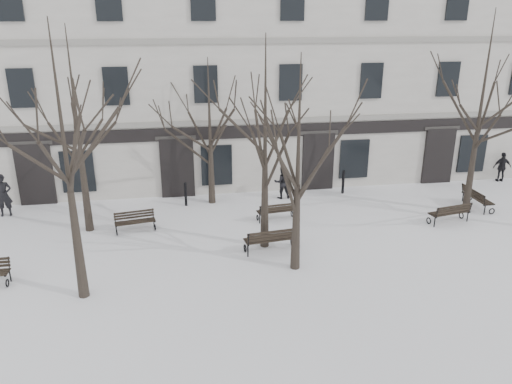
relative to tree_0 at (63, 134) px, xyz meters
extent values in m
plane|color=white|center=(6.61, 0.87, -5.25)|extent=(100.00, 100.00, 0.00)
cube|color=beige|center=(6.61, 13.87, 0.25)|extent=(40.00, 10.00, 11.00)
cube|color=gray|center=(6.61, 8.84, -1.65)|extent=(40.00, 0.12, 0.25)
cube|color=gray|center=(6.61, 8.84, 2.05)|extent=(40.00, 0.12, 0.25)
cube|color=black|center=(6.61, 8.83, -2.15)|extent=(40.00, 0.10, 0.60)
cube|color=black|center=(-3.39, 8.81, -3.80)|extent=(1.60, 0.22, 2.90)
cube|color=#2D2B28|center=(-3.39, 8.77, -2.30)|extent=(1.90, 0.08, 0.18)
cube|color=black|center=(-1.49, 8.82, -3.75)|extent=(1.50, 0.14, 2.00)
cube|color=black|center=(3.11, 8.81, -3.80)|extent=(1.60, 0.22, 2.90)
cube|color=#2D2B28|center=(3.11, 8.77, -2.30)|extent=(1.90, 0.08, 0.18)
cube|color=black|center=(5.01, 8.82, -3.75)|extent=(1.50, 0.14, 2.00)
cube|color=black|center=(10.11, 8.81, -3.80)|extent=(1.60, 0.22, 2.90)
cube|color=#2D2B28|center=(10.11, 8.77, -2.30)|extent=(1.90, 0.08, 0.18)
cube|color=black|center=(12.01, 8.82, -3.75)|extent=(1.50, 0.14, 2.00)
cube|color=black|center=(16.61, 8.81, -3.80)|extent=(1.60, 0.22, 2.90)
cube|color=#2D2B28|center=(16.61, 8.77, -2.30)|extent=(1.90, 0.08, 0.18)
cube|color=black|center=(18.51, 8.82, -3.75)|extent=(1.50, 0.14, 2.00)
cube|color=black|center=(-3.39, 8.82, 0.15)|extent=(1.10, 0.14, 1.70)
cube|color=black|center=(-3.39, 8.82, 3.75)|extent=(1.10, 0.14, 1.70)
cube|color=black|center=(0.61, 8.82, 0.15)|extent=(1.10, 0.14, 1.70)
cube|color=black|center=(0.61, 8.82, 3.75)|extent=(1.10, 0.14, 1.70)
cube|color=black|center=(4.61, 8.82, 0.15)|extent=(1.10, 0.14, 1.70)
cube|color=black|center=(4.61, 8.82, 3.75)|extent=(1.10, 0.14, 1.70)
cube|color=black|center=(8.61, 8.82, 0.15)|extent=(1.10, 0.14, 1.70)
cube|color=black|center=(8.61, 8.82, 3.75)|extent=(1.10, 0.14, 1.70)
cube|color=black|center=(12.61, 8.82, 0.15)|extent=(1.10, 0.14, 1.70)
cube|color=black|center=(12.61, 8.82, 3.75)|extent=(1.10, 0.14, 1.70)
cube|color=black|center=(16.61, 8.82, 0.15)|extent=(1.10, 0.14, 1.70)
cube|color=black|center=(16.61, 8.82, 3.75)|extent=(1.10, 0.14, 1.70)
cone|color=black|center=(0.00, 0.00, -3.49)|extent=(0.34, 0.34, 3.53)
cone|color=black|center=(6.29, 2.67, -3.60)|extent=(0.34, 0.34, 3.30)
cone|color=black|center=(7.05, 0.75, -3.71)|extent=(0.34, 0.34, 3.09)
cone|color=black|center=(-0.59, 5.29, -3.54)|extent=(0.34, 0.34, 3.42)
cone|color=black|center=(4.66, 7.70, -3.84)|extent=(0.34, 0.34, 2.82)
cone|color=black|center=(15.91, 4.71, -3.42)|extent=(0.34, 0.34, 3.66)
torus|color=black|center=(-2.57, 0.98, -5.12)|extent=(0.05, 0.28, 0.28)
cylinder|color=black|center=(-2.57, 1.33, -5.03)|extent=(0.05, 0.05, 0.44)
cube|color=black|center=(-2.57, 1.16, -4.82)|extent=(0.05, 0.53, 0.05)
cylinder|color=black|center=(-2.57, 1.41, -4.62)|extent=(0.04, 0.14, 0.48)
torus|color=black|center=(7.34, 2.48, -5.10)|extent=(0.09, 0.32, 0.32)
cylinder|color=black|center=(7.39, 2.09, -5.00)|extent=(0.06, 0.06, 0.50)
cube|color=black|center=(7.37, 2.28, -4.75)|extent=(0.13, 0.61, 0.06)
torus|color=black|center=(5.48, 2.25, -5.10)|extent=(0.09, 0.32, 0.32)
cylinder|color=black|center=(5.53, 1.85, -5.00)|extent=(0.06, 0.06, 0.50)
cube|color=black|center=(5.50, 2.05, -4.75)|extent=(0.13, 0.61, 0.06)
cube|color=black|center=(6.40, 2.41, -4.73)|extent=(1.98, 0.35, 0.04)
cube|color=black|center=(6.42, 2.25, -4.73)|extent=(1.98, 0.35, 0.04)
cube|color=black|center=(6.44, 2.10, -4.73)|extent=(1.98, 0.35, 0.04)
cube|color=black|center=(6.46, 1.95, -4.73)|extent=(1.98, 0.35, 0.04)
cube|color=black|center=(6.47, 1.90, -4.59)|extent=(1.98, 0.29, 0.10)
cube|color=black|center=(6.47, 1.88, -4.46)|extent=(1.98, 0.29, 0.10)
cube|color=black|center=(6.47, 1.86, -4.32)|extent=(1.98, 0.29, 0.10)
cylinder|color=black|center=(7.40, 2.00, -4.53)|extent=(0.06, 0.16, 0.55)
cylinder|color=black|center=(5.54, 1.76, -4.53)|extent=(0.06, 0.16, 0.55)
torus|color=black|center=(15.28, 3.99, -5.11)|extent=(0.11, 0.30, 0.29)
cylinder|color=black|center=(15.35, 3.63, -5.02)|extent=(0.05, 0.05, 0.46)
cube|color=black|center=(15.32, 3.81, -4.80)|extent=(0.16, 0.56, 0.05)
torus|color=black|center=(13.59, 3.66, -5.11)|extent=(0.11, 0.30, 0.29)
cylinder|color=black|center=(13.66, 3.30, -5.02)|extent=(0.05, 0.05, 0.46)
cube|color=black|center=(13.62, 3.48, -4.80)|extent=(0.16, 0.56, 0.05)
cube|color=black|center=(14.43, 3.86, -4.78)|extent=(1.81, 0.44, 0.04)
cube|color=black|center=(14.45, 3.73, -4.78)|extent=(1.81, 0.44, 0.04)
cube|color=black|center=(14.48, 3.59, -4.78)|extent=(1.81, 0.44, 0.04)
cube|color=black|center=(14.51, 3.45, -4.78)|extent=(1.81, 0.44, 0.04)
cube|color=black|center=(14.52, 3.41, -4.64)|extent=(1.80, 0.38, 0.09)
cube|color=black|center=(14.52, 3.39, -4.52)|extent=(1.80, 0.38, 0.09)
cube|color=black|center=(14.52, 3.36, -4.40)|extent=(1.80, 0.38, 0.09)
cylinder|color=black|center=(15.37, 3.55, -4.59)|extent=(0.07, 0.15, 0.50)
cylinder|color=black|center=(13.67, 3.22, -4.59)|extent=(0.07, 0.15, 0.50)
torus|color=black|center=(0.57, 4.57, -5.13)|extent=(0.09, 0.27, 0.26)
cylinder|color=black|center=(0.51, 4.89, -5.05)|extent=(0.05, 0.05, 0.41)
cube|color=black|center=(0.54, 4.73, -4.84)|extent=(0.13, 0.50, 0.05)
torus|color=black|center=(2.08, 4.84, -5.13)|extent=(0.09, 0.27, 0.26)
cylinder|color=black|center=(2.03, 5.16, -5.05)|extent=(0.05, 0.05, 0.41)
cube|color=black|center=(2.06, 5.00, -4.84)|extent=(0.13, 0.50, 0.05)
cube|color=black|center=(1.33, 4.67, -4.83)|extent=(1.62, 0.36, 0.03)
cube|color=black|center=(1.31, 4.79, -4.83)|extent=(1.62, 0.36, 0.03)
cube|color=black|center=(1.29, 4.92, -4.83)|extent=(1.62, 0.36, 0.03)
cube|color=black|center=(1.27, 5.04, -4.83)|extent=(1.62, 0.36, 0.03)
cube|color=black|center=(1.26, 5.08, -4.71)|extent=(1.61, 0.31, 0.08)
cube|color=black|center=(1.26, 5.10, -4.60)|extent=(1.61, 0.31, 0.08)
cube|color=black|center=(1.25, 5.12, -4.49)|extent=(1.61, 0.31, 0.08)
cylinder|color=black|center=(0.50, 4.96, -4.66)|extent=(0.06, 0.13, 0.45)
cylinder|color=black|center=(2.01, 5.23, -4.66)|extent=(0.06, 0.13, 0.45)
torus|color=black|center=(8.01, 5.37, -5.12)|extent=(0.08, 0.27, 0.27)
cylinder|color=black|center=(8.05, 5.04, -5.04)|extent=(0.05, 0.05, 0.42)
cube|color=black|center=(8.03, 5.21, -4.83)|extent=(0.11, 0.51, 0.05)
torus|color=black|center=(6.43, 5.18, -5.12)|extent=(0.08, 0.27, 0.27)
cylinder|color=black|center=(6.48, 4.84, -5.04)|extent=(0.05, 0.05, 0.42)
cube|color=black|center=(6.46, 5.01, -4.83)|extent=(0.11, 0.51, 0.05)
cube|color=black|center=(7.22, 5.31, -4.81)|extent=(1.68, 0.29, 0.03)
cube|color=black|center=(7.23, 5.18, -4.81)|extent=(1.68, 0.29, 0.03)
cube|color=black|center=(7.25, 5.05, -4.81)|extent=(1.68, 0.29, 0.03)
cube|color=black|center=(7.26, 4.92, -4.81)|extent=(1.68, 0.29, 0.03)
cube|color=black|center=(7.27, 4.89, -4.69)|extent=(1.67, 0.24, 0.08)
cube|color=black|center=(7.27, 4.87, -4.58)|extent=(1.67, 0.24, 0.08)
cube|color=black|center=(7.27, 4.85, -4.47)|extent=(1.67, 0.24, 0.08)
cylinder|color=black|center=(8.06, 4.97, -4.65)|extent=(0.05, 0.14, 0.46)
cylinder|color=black|center=(6.49, 4.77, -4.65)|extent=(0.05, 0.14, 0.46)
torus|color=black|center=(16.89, 4.22, -5.11)|extent=(0.30, 0.05, 0.30)
cylinder|color=black|center=(16.52, 4.21, -5.02)|extent=(0.05, 0.05, 0.46)
cube|color=black|center=(16.71, 4.21, -4.79)|extent=(0.56, 0.06, 0.05)
torus|color=black|center=(16.87, 5.95, -5.11)|extent=(0.30, 0.05, 0.30)
cylinder|color=black|center=(16.50, 5.95, -5.02)|extent=(0.05, 0.05, 0.46)
cube|color=black|center=(16.68, 5.95, -4.79)|extent=(0.56, 0.06, 0.05)
cube|color=black|center=(16.92, 5.08, -4.77)|extent=(0.12, 1.84, 0.04)
cube|color=black|center=(16.78, 5.08, -4.77)|extent=(0.12, 1.84, 0.04)
cube|color=black|center=(16.63, 5.08, -4.77)|extent=(0.12, 1.84, 0.04)
cube|color=black|center=(16.49, 5.08, -4.77)|extent=(0.12, 1.84, 0.04)
cube|color=black|center=(16.45, 5.08, -4.64)|extent=(0.06, 1.84, 0.09)
cube|color=black|center=(16.43, 5.08, -4.52)|extent=(0.06, 1.84, 0.09)
cube|color=black|center=(16.41, 5.08, -4.40)|extent=(0.06, 1.84, 0.09)
cylinder|color=black|center=(16.44, 4.21, -4.59)|extent=(0.15, 0.04, 0.51)
cylinder|color=black|center=(16.42, 5.94, -4.59)|extent=(0.15, 0.04, 0.51)
cylinder|color=black|center=(3.43, 7.48, -4.73)|extent=(0.13, 0.13, 1.05)
sphere|color=black|center=(3.43, 7.48, -4.18)|extent=(0.15, 0.15, 0.15)
cylinder|color=black|center=(11.20, 7.95, -4.70)|extent=(0.13, 0.13, 1.10)
sphere|color=black|center=(11.20, 7.95, -4.13)|extent=(0.15, 0.15, 0.15)
imported|color=black|center=(-4.47, 7.52, -5.25)|extent=(0.75, 0.55, 1.91)
imported|color=black|center=(8.06, 7.78, -5.25)|extent=(0.80, 0.63, 1.63)
imported|color=black|center=(20.13, 8.43, -5.25)|extent=(0.98, 0.52, 1.59)
camera|label=1|loc=(3.19, -14.50, 3.19)|focal=35.00mm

